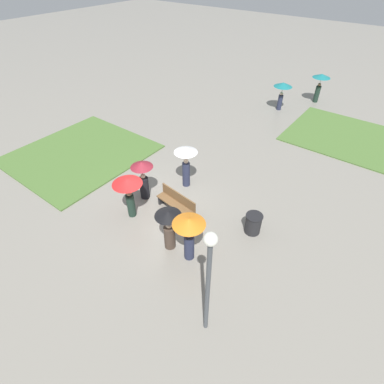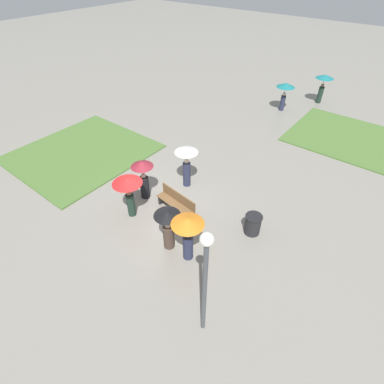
{
  "view_description": "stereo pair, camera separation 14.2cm",
  "coord_description": "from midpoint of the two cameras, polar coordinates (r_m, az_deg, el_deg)",
  "views": [
    {
      "loc": [
        6.8,
        -6.46,
        8.38
      ],
      "look_at": [
        1.29,
        0.82,
        0.84
      ],
      "focal_mm": 28.0,
      "sensor_mm": 36.0,
      "label": 1
    },
    {
      "loc": [
        6.91,
        -6.37,
        8.38
      ],
      "look_at": [
        1.29,
        0.82,
        0.84
      ],
      "focal_mm": 28.0,
      "sensor_mm": 36.0,
      "label": 2
    }
  ],
  "objects": [
    {
      "name": "ground_plane",
      "position": [
        12.58,
        -7.27,
        -2.61
      ],
      "size": [
        90.0,
        90.0,
        0.0
      ],
      "primitive_type": "plane",
      "color": "gray"
    },
    {
      "name": "lawn_patch_near",
      "position": [
        16.72,
        -20.68,
        6.86
      ],
      "size": [
        6.01,
        6.42,
        0.06
      ],
      "color": "#4C7033",
      "rests_on": "ground_plane"
    },
    {
      "name": "lawn_patch_far",
      "position": [
        19.27,
        27.0,
        9.43
      ],
      "size": [
        6.03,
        5.29,
        0.06
      ],
      "color": "#4C7033",
      "rests_on": "ground_plane"
    },
    {
      "name": "park_bench",
      "position": [
        11.94,
        -3.26,
        -2.0
      ],
      "size": [
        1.88,
        0.64,
        0.9
      ],
      "rotation": [
        0.0,
        0.0,
        -0.12
      ],
      "color": "brown",
      "rests_on": "ground_plane"
    },
    {
      "name": "lamp_post",
      "position": [
        7.17,
        2.6,
        -15.2
      ],
      "size": [
        0.32,
        0.32,
        3.86
      ],
      "color": "#474C51",
      "rests_on": "ground_plane"
    },
    {
      "name": "trash_bin",
      "position": [
        11.37,
        11.23,
        -5.92
      ],
      "size": [
        0.64,
        0.64,
        0.82
      ],
      "color": "#232326",
      "rests_on": "ground_plane"
    },
    {
      "name": "crowd_person_maroon",
      "position": [
        12.37,
        -9.68,
        3.19
      ],
      "size": [
        0.91,
        0.91,
        1.79
      ],
      "rotation": [
        0.0,
        0.0,
        0.07
      ],
      "color": "black",
      "rests_on": "ground_plane"
    },
    {
      "name": "crowd_person_white",
      "position": [
        12.75,
        -1.49,
        6.42
      ],
      "size": [
        1.0,
        1.0,
        1.98
      ],
      "rotation": [
        0.0,
        0.0,
        2.45
      ],
      "color": "#282D47",
      "rests_on": "ground_plane"
    },
    {
      "name": "crowd_person_red",
      "position": [
        11.44,
        -12.44,
        0.73
      ],
      "size": [
        1.14,
        1.14,
        1.8
      ],
      "rotation": [
        0.0,
        0.0,
        0.25
      ],
      "color": "#1E3328",
      "rests_on": "ground_plane"
    },
    {
      "name": "crowd_person_black",
      "position": [
        10.19,
        -4.85,
        -6.19
      ],
      "size": [
        0.91,
        0.91,
        1.73
      ],
      "rotation": [
        0.0,
        0.0,
        4.71
      ],
      "color": "#47382D",
      "rests_on": "ground_plane"
    },
    {
      "name": "crowd_person_orange",
      "position": [
        9.66,
        -1.0,
        -7.28
      ],
      "size": [
        1.08,
        1.08,
        1.84
      ],
      "rotation": [
        0.0,
        0.0,
        5.63
      ],
      "color": "#282D47",
      "rests_on": "ground_plane"
    },
    {
      "name": "lone_walker_far_path",
      "position": [
        20.78,
        16.66,
        18.38
      ],
      "size": [
        1.15,
        1.15,
        1.77
      ],
      "rotation": [
        0.0,
        0.0,
        5.17
      ],
      "color": "#282D47",
      "rests_on": "ground_plane"
    },
    {
      "name": "lone_walker_mid_plaza",
      "position": [
        22.8,
        23.09,
        18.87
      ],
      "size": [
        1.15,
        1.15,
        1.89
      ],
      "rotation": [
        0.0,
        0.0,
        4.31
      ],
      "color": "#1E3328",
      "rests_on": "ground_plane"
    }
  ]
}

